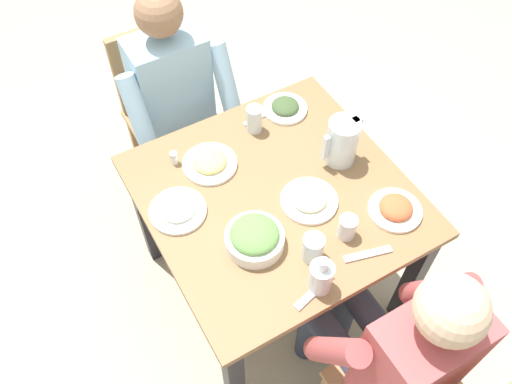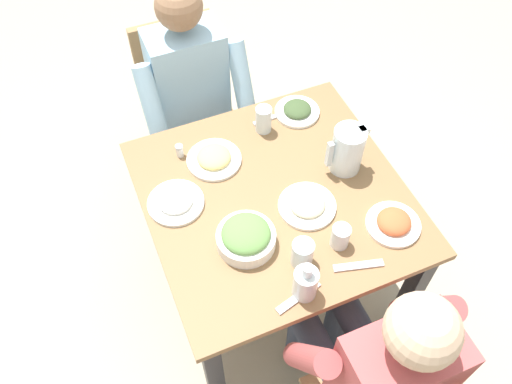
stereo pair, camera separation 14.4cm
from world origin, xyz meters
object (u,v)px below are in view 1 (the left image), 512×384
(water_glass_far_left, at_px, (254,119))
(plate_dolmas, at_px, (285,107))
(salad_bowl, at_px, (255,237))
(water_glass_by_pitcher, at_px, (347,227))
(diner_far, at_px, (392,343))
(dining_table, at_px, (275,210))
(water_pitcher, at_px, (342,141))
(plate_fries, at_px, (210,162))
(water_glass_near_right, at_px, (313,248))
(plate_beans, at_px, (309,200))
(plate_rice_curry, at_px, (396,209))
(salt_shaker, at_px, (174,158))
(diner_near, at_px, (181,109))
(plate_yoghurt, at_px, (178,209))
(chair_near, at_px, (167,105))
(oil_carafe, at_px, (321,278))

(water_glass_far_left, bearing_deg, plate_dolmas, -169.44)
(salad_bowl, height_order, plate_dolmas, salad_bowl)
(salad_bowl, relative_size, water_glass_by_pitcher, 2.25)
(water_glass_far_left, bearing_deg, diner_far, 87.48)
(salad_bowl, xyz_separation_m, water_glass_far_left, (-0.26, -0.47, 0.01))
(dining_table, distance_m, water_pitcher, 0.36)
(plate_fries, distance_m, water_glass_near_right, 0.54)
(plate_beans, bearing_deg, plate_fries, -54.95)
(plate_rice_curry, xyz_separation_m, salt_shaker, (0.59, -0.60, 0.01))
(diner_far, height_order, salt_shaker, diner_far)
(salt_shaker, bearing_deg, diner_near, -117.44)
(plate_yoghurt, distance_m, water_glass_far_left, 0.49)
(salt_shaker, bearing_deg, plate_fries, 145.07)
(water_pitcher, height_order, plate_rice_curry, water_pitcher)
(diner_near, relative_size, water_pitcher, 6.05)
(chair_near, relative_size, water_glass_near_right, 8.26)
(diner_far, relative_size, water_pitcher, 6.05)
(plate_fries, bearing_deg, oil_carafe, 97.07)
(plate_fries, height_order, water_glass_far_left, water_glass_far_left)
(water_glass_near_right, bearing_deg, water_glass_by_pitcher, -174.98)
(dining_table, xyz_separation_m, water_glass_far_left, (-0.09, -0.32, 0.17))
(diner_near, bearing_deg, salt_shaker, 62.56)
(diner_near, height_order, salad_bowl, diner_near)
(water_pitcher, height_order, water_glass_by_pitcher, water_pitcher)
(plate_rice_curry, relative_size, oil_carafe, 1.17)
(diner_far, relative_size, water_glass_near_right, 11.11)
(water_pitcher, xyz_separation_m, water_glass_far_left, (0.21, -0.29, -0.04))
(water_glass_by_pitcher, bearing_deg, water_pitcher, -121.21)
(plate_rice_curry, distance_m, water_glass_far_left, 0.64)
(chair_near, relative_size, salt_shaker, 15.84)
(chair_near, height_order, salt_shaker, chair_near)
(salad_bowl, bearing_deg, plate_yoghurt, -55.66)
(plate_dolmas, xyz_separation_m, salt_shaker, (0.51, 0.03, 0.01))
(chair_near, bearing_deg, water_glass_far_left, 108.87)
(chair_near, height_order, water_pitcher, water_pitcher)
(plate_rice_curry, distance_m, plate_yoghurt, 0.77)
(plate_rice_curry, bearing_deg, water_glass_far_left, -68.41)
(diner_near, relative_size, salt_shaker, 21.30)
(diner_far, bearing_deg, plate_dolmas, -101.75)
(chair_near, bearing_deg, salad_bowl, 85.19)
(plate_rice_curry, bearing_deg, water_glass_near_right, 0.69)
(dining_table, xyz_separation_m, plate_dolmas, (-0.25, -0.35, 0.13))
(chair_near, relative_size, plate_fries, 4.07)
(plate_rice_curry, bearing_deg, salt_shaker, -45.47)
(diner_far, xyz_separation_m, plate_rice_curry, (-0.28, -0.36, 0.10))
(diner_near, xyz_separation_m, water_glass_near_right, (-0.06, 0.93, 0.13))
(salad_bowl, bearing_deg, salt_shaker, -79.54)
(plate_fries, bearing_deg, diner_near, -98.25)
(plate_rice_curry, height_order, oil_carafe, oil_carafe)
(water_glass_near_right, bearing_deg, plate_beans, -120.80)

